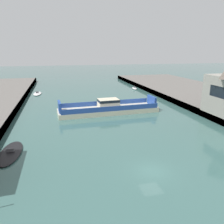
# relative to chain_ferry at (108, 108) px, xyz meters

# --- Properties ---
(ground_plane) EXTENTS (400.00, 400.00, 0.00)m
(ground_plane) POSITION_rel_chain_ferry_xyz_m (-0.77, -27.17, -1.01)
(ground_plane) COLOR #3D6660
(chain_ferry) EXTENTS (23.47, 7.25, 3.30)m
(chain_ferry) POSITION_rel_chain_ferry_xyz_m (0.00, 0.00, 0.00)
(chain_ferry) COLOR beige
(chain_ferry) RESTS_ON ground
(moored_boat_near_left) EXTENTS (3.25, 8.46, 0.85)m
(moored_boat_near_left) POSITION_rel_chain_ferry_xyz_m (-18.29, -18.07, -0.83)
(moored_boat_near_left) COLOR black
(moored_boat_near_left) RESTS_ON ground
(moored_boat_near_right) EXTENTS (2.18, 5.13, 1.02)m
(moored_boat_near_right) POSITION_rel_chain_ferry_xyz_m (16.83, 29.91, -0.74)
(moored_boat_near_right) COLOR white
(moored_boat_near_right) RESTS_ON ground
(moored_boat_mid_left) EXTENTS (2.72, 7.27, 0.90)m
(moored_boat_mid_left) POSITION_rel_chain_ferry_xyz_m (-17.88, 27.81, -0.80)
(moored_boat_mid_left) COLOR white
(moored_boat_mid_left) RESTS_ON ground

